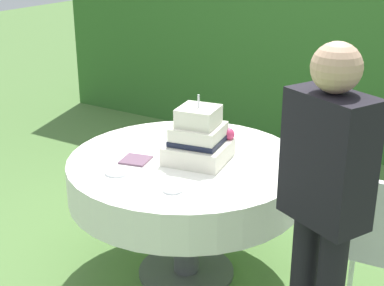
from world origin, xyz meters
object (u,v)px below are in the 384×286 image
Objects in this scene: serving_plate_left at (117,172)px; serving_plate_near at (219,140)px; garden_chair at (380,239)px; standing_person at (324,203)px; cake_table at (186,178)px; serving_plate_far at (173,190)px; napkin_stack at (136,160)px; wedding_cake at (199,139)px.

serving_plate_near is at bearing 72.15° from serving_plate_left.
serving_plate_left is 0.15× the size of garden_chair.
standing_person is (1.17, -0.08, 0.16)m from serving_plate_left.
standing_person is (-0.14, -0.52, 0.39)m from garden_chair.
cake_table is 1.10m from standing_person.
garden_chair is at bearing 4.09° from cake_table.
napkin_stack is (-0.39, 0.21, -0.00)m from serving_plate_far.
wedding_cake is 0.35m from serving_plate_near.
napkin_stack is at bearing 95.47° from serving_plate_left.
serving_plate_left is 1.40m from garden_chair.
cake_table is 0.26m from wedding_cake.
serving_plate_near is 0.16× the size of garden_chair.
serving_plate_left is at bearing -107.85° from serving_plate_near.
serving_plate_left is at bearing 176.15° from standing_person.
garden_chair is (1.10, 0.08, -0.10)m from cake_table.
wedding_cake is (0.07, 0.02, 0.25)m from cake_table.
serving_plate_left is at bearing 176.20° from serving_plate_far.
cake_table is 3.51× the size of wedding_cake.
wedding_cake is 1.00m from standing_person.
serving_plate_near is 0.75m from serving_plate_far.
standing_person is at bearing -12.69° from napkin_stack.
cake_table is at bearing -175.91° from garden_chair.
napkin_stack is at bearing -146.41° from wedding_cake.
serving_plate_near is 0.09× the size of standing_person.
serving_plate_far is 0.38m from serving_plate_left.
wedding_cake is 0.44m from serving_plate_far.
napkin_stack reaches higher than cake_table.
serving_plate_near is (-0.05, 0.32, -0.12)m from wedding_cake.
wedding_cake is 2.56× the size of napkin_stack.
napkin_stack is (-0.25, -0.52, -0.00)m from serving_plate_near.
serving_plate_left is at bearing -161.32° from garden_chair.
standing_person is (0.89, -0.46, 0.04)m from wedding_cake.
serving_plate_far is at bearing -3.80° from serving_plate_left.
napkin_stack is at bearing -142.00° from cake_table.
wedding_cake is 0.49m from serving_plate_left.
garden_chair is at bearing 74.90° from standing_person.
serving_plate_near is at bearing 64.68° from napkin_stack.
cake_table is 0.37m from serving_plate_near.
standing_person reaches higher than serving_plate_left.
garden_chair reaches higher than napkin_stack.
serving_plate_far and serving_plate_left have the same top height.
garden_chair is (1.08, -0.27, -0.22)m from serving_plate_near.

